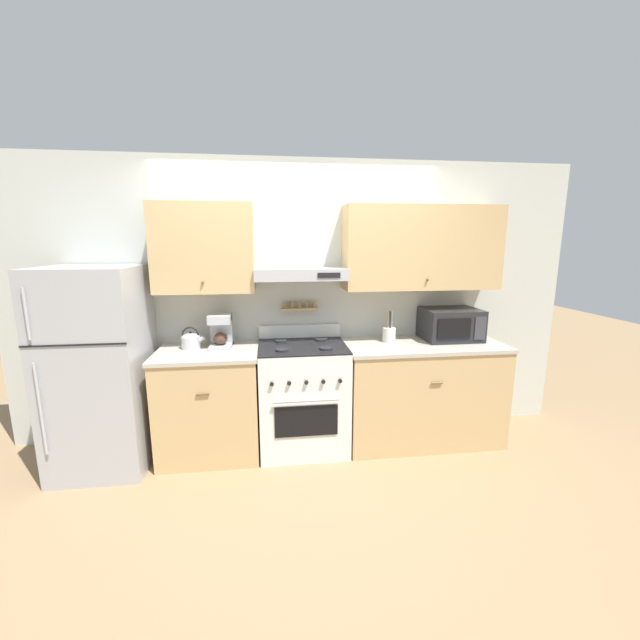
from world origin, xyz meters
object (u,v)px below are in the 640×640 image
object	(u,v)px
microwave	(450,324)
utensil_crock	(389,334)
refrigerator	(100,369)
coffee_maker	(221,330)
tea_kettle	(191,340)
stove_range	(303,396)

from	to	relation	value
microwave	utensil_crock	size ratio (longest dim) A/B	1.80
refrigerator	coffee_maker	distance (m)	0.99
utensil_crock	microwave	bearing A→B (deg)	1.72
refrigerator	microwave	xyz separation A→B (m)	(3.04, 0.17, 0.25)
refrigerator	tea_kettle	bearing A→B (deg)	12.25
tea_kettle	utensil_crock	xyz separation A→B (m)	(1.75, 0.00, 0.00)
stove_range	microwave	bearing A→B (deg)	4.68
tea_kettle	utensil_crock	size ratio (longest dim) A/B	0.72
refrigerator	tea_kettle	world-z (taller)	refrigerator
stove_range	tea_kettle	bearing A→B (deg)	174.20
stove_range	coffee_maker	world-z (taller)	coffee_maker
tea_kettle	microwave	bearing A→B (deg)	0.44
microwave	utensil_crock	bearing A→B (deg)	-178.28
tea_kettle	refrigerator	bearing A→B (deg)	-167.75
tea_kettle	coffee_maker	bearing A→B (deg)	6.73
coffee_maker	utensil_crock	world-z (taller)	coffee_maker
tea_kettle	coffee_maker	size ratio (longest dim) A/B	0.71
stove_range	refrigerator	bearing A→B (deg)	-178.13
tea_kettle	utensil_crock	distance (m)	1.75
utensil_crock	stove_range	bearing A→B (deg)	-173.15
utensil_crock	refrigerator	bearing A→B (deg)	-176.49
stove_range	microwave	xyz separation A→B (m)	(1.40, 0.11, 0.59)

